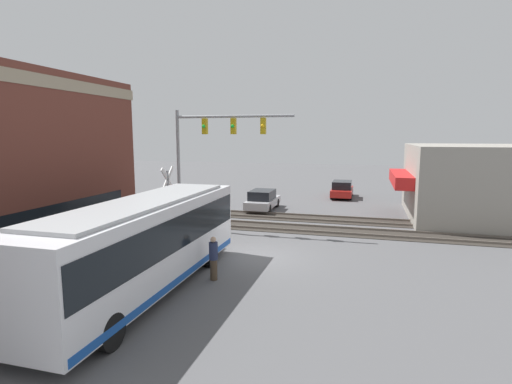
% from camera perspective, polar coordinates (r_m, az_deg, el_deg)
% --- Properties ---
extents(ground_plane, '(120.00, 120.00, 0.00)m').
position_cam_1_polar(ground_plane, '(18.61, 0.44, -9.28)').
color(ground_plane, '#565659').
extents(shop_building, '(9.99, 9.23, 4.92)m').
position_cam_1_polar(shop_building, '(29.96, 28.63, 1.19)').
color(shop_building, gray).
rests_on(shop_building, ground).
extents(city_bus, '(11.02, 2.59, 3.34)m').
position_cam_1_polar(city_bus, '(14.66, -15.57, -6.92)').
color(city_bus, silver).
rests_on(city_bus, ground).
extents(traffic_signal_gantry, '(0.42, 7.07, 7.02)m').
position_cam_1_polar(traffic_signal_gantry, '(23.37, -6.49, 7.14)').
color(traffic_signal_gantry, gray).
rests_on(traffic_signal_gantry, ground).
extents(crossing_signal, '(1.41, 1.18, 3.81)m').
position_cam_1_polar(crossing_signal, '(23.09, -12.49, -0.21)').
color(crossing_signal, gray).
rests_on(crossing_signal, ground).
extents(rail_track_near, '(2.60, 60.00, 0.15)m').
position_cam_1_polar(rail_track_near, '(24.24, 4.14, -5.10)').
color(rail_track_near, '#332D28').
rests_on(rail_track_near, ground).
extents(rail_track_far, '(2.60, 60.00, 0.15)m').
position_cam_1_polar(rail_track_far, '(27.31, 5.46, -3.61)').
color(rail_track_far, '#332D28').
rests_on(rail_track_far, ground).
extents(parked_car_silver, '(4.31, 1.82, 1.50)m').
position_cam_1_polar(parked_car_silver, '(29.95, 0.96, -1.24)').
color(parked_car_silver, '#B7B7BC').
rests_on(parked_car_silver, ground).
extents(parked_car_red, '(4.39, 1.82, 1.51)m').
position_cam_1_polar(parked_car_red, '(36.54, 12.20, 0.29)').
color(parked_car_red, '#B21E19').
rests_on(parked_car_red, ground).
extents(pedestrian_near_bus, '(0.34, 0.34, 1.72)m').
position_cam_1_polar(pedestrian_near_bus, '(15.66, -6.09, -9.35)').
color(pedestrian_near_bus, '#473828').
rests_on(pedestrian_near_bus, ground).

